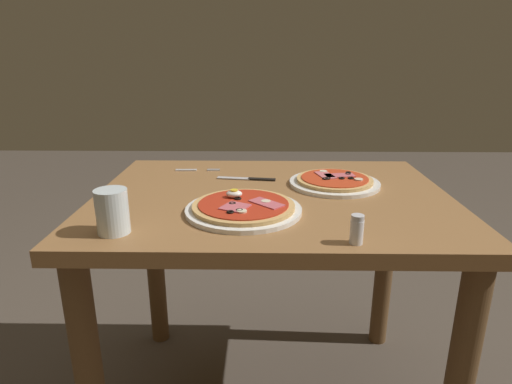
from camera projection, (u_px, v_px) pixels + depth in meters
name	position (u px, v px, depth m)	size (l,w,h in m)	color
dining_table	(272.00, 235.00, 1.33)	(1.05, 0.81, 0.77)	olive
pizza_foreground	(243.00, 208.00, 1.14)	(0.31, 0.31, 0.05)	white
pizza_across_left	(335.00, 181.00, 1.37)	(0.29, 0.29, 0.03)	white
water_glass_near	(113.00, 214.00, 1.00)	(0.08, 0.08, 0.11)	silver
fork	(194.00, 170.00, 1.54)	(0.16, 0.02, 0.00)	silver
knife	(250.00, 179.00, 1.43)	(0.20, 0.05, 0.01)	silver
salt_shaker	(357.00, 230.00, 0.94)	(0.03, 0.03, 0.07)	white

